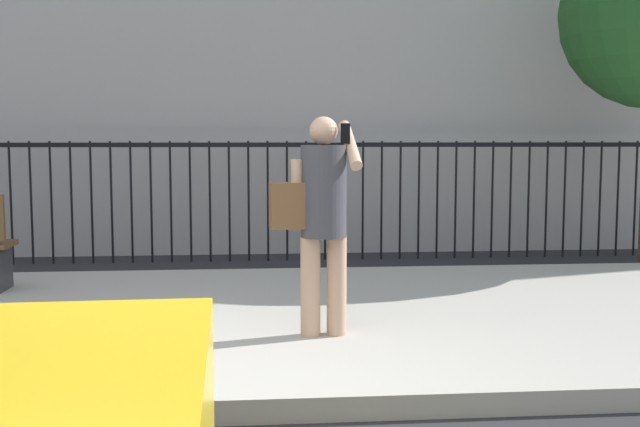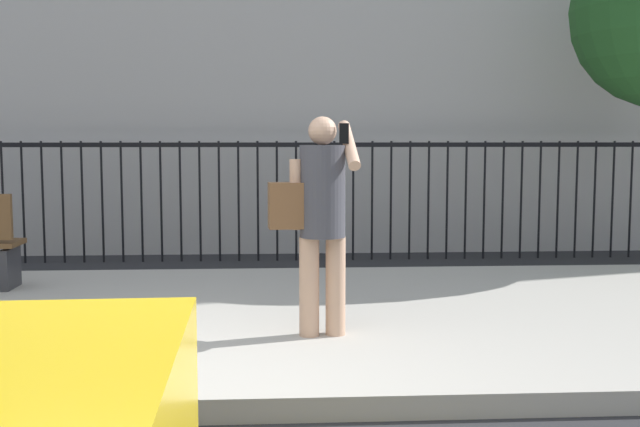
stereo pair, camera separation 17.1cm
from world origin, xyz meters
The scene contains 3 objects.
sidewalk centered at (0.00, 2.20, 0.07)m, with size 28.00×4.40×0.15m, color #B2ADA3.
iron_fence centered at (0.00, 5.90, 1.02)m, with size 12.03×0.04×1.60m.
pedestrian_on_phone centered at (0.93, 1.39, 1.10)m, with size 0.67×0.48×1.64m.
Camera 1 is at (0.43, -4.19, 1.62)m, focal length 42.61 mm.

